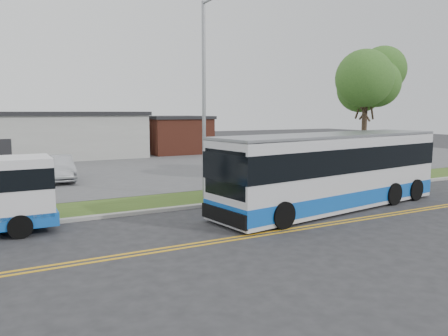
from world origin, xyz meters
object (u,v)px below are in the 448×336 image
streetlight_near (204,94)px  pedestrian (15,189)px  transit_bus (331,171)px  parked_car_a (58,168)px  tree_east (366,81)px

streetlight_near → pedestrian: bearing=171.5°
streetlight_near → transit_bus: 7.10m
streetlight_near → pedestrian: streetlight_near is taller
parked_car_a → transit_bus: bearing=-51.1°
pedestrian → parked_car_a: size_ratio=0.38×
tree_east → pedestrian: 20.24m
tree_east → transit_bus: bearing=-144.8°
tree_east → transit_bus: (-6.82, -4.80, -4.50)m
streetlight_near → transit_bus: (4.18, -4.53, -3.52)m
streetlight_near → parked_car_a: 11.53m
tree_east → parked_car_a: (-16.80, 8.70, -5.32)m
transit_bus → parked_car_a: size_ratio=2.61×
tree_east → parked_car_a: 19.65m
parked_car_a → tree_east: bearing=-25.0°
parked_car_a → pedestrian: bearing=-107.2°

